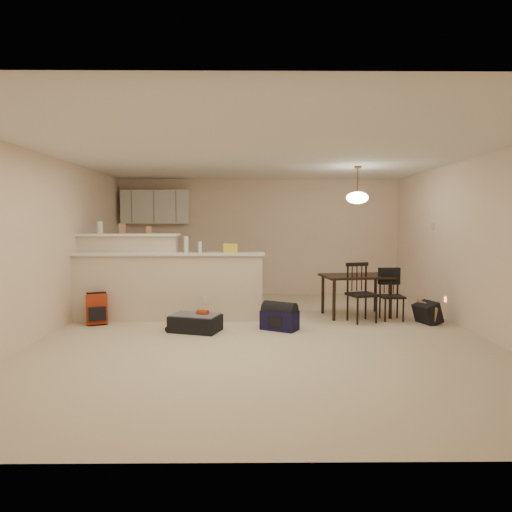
{
  "coord_description": "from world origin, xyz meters",
  "views": [
    {
      "loc": [
        -0.17,
        -6.37,
        1.57
      ],
      "look_at": [
        -0.1,
        0.7,
        1.05
      ],
      "focal_mm": 32.0,
      "sensor_mm": 36.0,
      "label": 1
    }
  ],
  "objects_px": {
    "navy_duffel": "(280,320)",
    "pendant_lamp": "(357,197)",
    "red_backpack": "(97,309)",
    "dining_chair_far": "(392,295)",
    "black_daypack": "(428,313)",
    "dining_chair_near": "(362,293)",
    "suitcase": "(195,323)",
    "dining_table": "(356,280)"
  },
  "relations": [
    {
      "from": "navy_duffel",
      "to": "pendant_lamp",
      "type": "bearing_deg",
      "value": 65.12
    },
    {
      "from": "pendant_lamp",
      "to": "red_backpack",
      "type": "height_order",
      "value": "pendant_lamp"
    },
    {
      "from": "dining_chair_far",
      "to": "black_daypack",
      "type": "height_order",
      "value": "dining_chair_far"
    },
    {
      "from": "dining_chair_near",
      "to": "navy_duffel",
      "type": "distance_m",
      "value": 1.46
    },
    {
      "from": "suitcase",
      "to": "pendant_lamp",
      "type": "bearing_deg",
      "value": 39.74
    },
    {
      "from": "pendant_lamp",
      "to": "dining_chair_far",
      "type": "relative_size",
      "value": 0.76
    },
    {
      "from": "dining_chair_near",
      "to": "navy_duffel",
      "type": "height_order",
      "value": "dining_chair_near"
    },
    {
      "from": "dining_table",
      "to": "suitcase",
      "type": "height_order",
      "value": "dining_table"
    },
    {
      "from": "pendant_lamp",
      "to": "dining_chair_near",
      "type": "bearing_deg",
      "value": -91.19
    },
    {
      "from": "pendant_lamp",
      "to": "navy_duffel",
      "type": "bearing_deg",
      "value": -143.85
    },
    {
      "from": "red_backpack",
      "to": "navy_duffel",
      "type": "xyz_separation_m",
      "value": [
        2.8,
        -0.4,
        -0.09
      ]
    },
    {
      "from": "pendant_lamp",
      "to": "dining_chair_near",
      "type": "height_order",
      "value": "pendant_lamp"
    },
    {
      "from": "pendant_lamp",
      "to": "navy_duffel",
      "type": "xyz_separation_m",
      "value": [
        -1.34,
        -0.98,
        -1.85
      ]
    },
    {
      "from": "pendant_lamp",
      "to": "dining_chair_far",
      "type": "bearing_deg",
      "value": -33.98
    },
    {
      "from": "suitcase",
      "to": "navy_duffel",
      "type": "xyz_separation_m",
      "value": [
        1.22,
        0.08,
        0.03
      ]
    },
    {
      "from": "pendant_lamp",
      "to": "dining_chair_near",
      "type": "xyz_separation_m",
      "value": [
        -0.01,
        -0.47,
        -1.52
      ]
    },
    {
      "from": "dining_chair_far",
      "to": "suitcase",
      "type": "bearing_deg",
      "value": -168.34
    },
    {
      "from": "dining_chair_far",
      "to": "red_backpack",
      "type": "bearing_deg",
      "value": -178.62
    },
    {
      "from": "navy_duffel",
      "to": "black_daypack",
      "type": "relative_size",
      "value": 1.43
    },
    {
      "from": "red_backpack",
      "to": "navy_duffel",
      "type": "height_order",
      "value": "red_backpack"
    },
    {
      "from": "suitcase",
      "to": "black_daypack",
      "type": "height_order",
      "value": "black_daypack"
    },
    {
      "from": "pendant_lamp",
      "to": "black_daypack",
      "type": "height_order",
      "value": "pendant_lamp"
    },
    {
      "from": "dining_chair_near",
      "to": "dining_chair_far",
      "type": "height_order",
      "value": "dining_chair_near"
    },
    {
      "from": "dining_chair_far",
      "to": "black_daypack",
      "type": "xyz_separation_m",
      "value": [
        0.49,
        -0.24,
        -0.25
      ]
    },
    {
      "from": "suitcase",
      "to": "black_daypack",
      "type": "bearing_deg",
      "value": 24.92
    },
    {
      "from": "pendant_lamp",
      "to": "black_daypack",
      "type": "distance_m",
      "value": 2.16
    },
    {
      "from": "dining_chair_near",
      "to": "black_daypack",
      "type": "distance_m",
      "value": 1.05
    },
    {
      "from": "dining_table",
      "to": "black_daypack",
      "type": "bearing_deg",
      "value": -39.08
    },
    {
      "from": "red_backpack",
      "to": "black_daypack",
      "type": "xyz_separation_m",
      "value": [
        5.14,
        0.0,
        -0.07
      ]
    },
    {
      "from": "dining_chair_far",
      "to": "red_backpack",
      "type": "height_order",
      "value": "dining_chair_far"
    },
    {
      "from": "dining_chair_far",
      "to": "red_backpack",
      "type": "xyz_separation_m",
      "value": [
        -4.65,
        -0.24,
        -0.18
      ]
    },
    {
      "from": "dining_chair_near",
      "to": "red_backpack",
      "type": "relative_size",
      "value": 2.0
    },
    {
      "from": "dining_chair_far",
      "to": "pendant_lamp",
      "type": "bearing_deg",
      "value": 144.38
    },
    {
      "from": "dining_chair_near",
      "to": "black_daypack",
      "type": "bearing_deg",
      "value": -23.56
    },
    {
      "from": "suitcase",
      "to": "navy_duffel",
      "type": "height_order",
      "value": "navy_duffel"
    },
    {
      "from": "suitcase",
      "to": "red_backpack",
      "type": "relative_size",
      "value": 1.49
    },
    {
      "from": "dining_chair_far",
      "to": "navy_duffel",
      "type": "xyz_separation_m",
      "value": [
        -1.84,
        -0.64,
        -0.27
      ]
    },
    {
      "from": "pendant_lamp",
      "to": "suitcase",
      "type": "relative_size",
      "value": 0.9
    },
    {
      "from": "dining_chair_far",
      "to": "navy_duffel",
      "type": "bearing_deg",
      "value": -162.42
    },
    {
      "from": "dining_table",
      "to": "suitcase",
      "type": "distance_m",
      "value": 2.82
    },
    {
      "from": "dining_chair_far",
      "to": "suitcase",
      "type": "distance_m",
      "value": 3.16
    },
    {
      "from": "suitcase",
      "to": "navy_duffel",
      "type": "relative_size",
      "value": 1.33
    }
  ]
}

